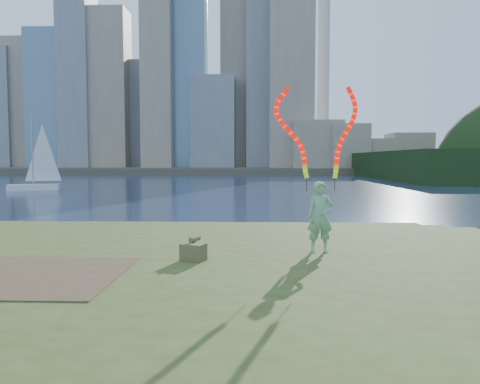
{
  "coord_description": "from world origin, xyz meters",
  "views": [
    {
      "loc": [
        1.78,
        -11.19,
        2.85
      ],
      "look_at": [
        1.39,
        1.0,
        2.0
      ],
      "focal_mm": 35.0,
      "sensor_mm": 36.0,
      "label": 1
    }
  ],
  "objects": [
    {
      "name": "dirt_patch",
      "position": [
        -2.2,
        -3.2,
        0.81
      ],
      "size": [
        3.2,
        3.0,
        0.02
      ],
      "primitive_type": "cube",
      "color": "#47331E",
      "rests_on": "grassy_knoll"
    },
    {
      "name": "woman_with_ribbons",
      "position": [
        3.22,
        -0.89,
        2.22
      ],
      "size": [
        2.03,
        0.4,
        3.96
      ],
      "rotation": [
        0.0,
        0.0,
        0.04
      ],
      "color": "#14711F",
      "rests_on": "grassy_knoll"
    },
    {
      "name": "ground",
      "position": [
        0.0,
        0.0,
        0.0
      ],
      "size": [
        320.0,
        320.0,
        0.0
      ],
      "primitive_type": "plane",
      "color": "#192640",
      "rests_on": "ground"
    },
    {
      "name": "canvas_bag",
      "position": [
        0.53,
        -1.84,
        0.99
      ],
      "size": [
        0.57,
        0.64,
        0.46
      ],
      "rotation": [
        0.0,
        0.0,
        -0.4
      ],
      "color": "#4D522D",
      "rests_on": "grassy_knoll"
    },
    {
      "name": "far_shore",
      "position": [
        0.0,
        95.0,
        0.6
      ],
      "size": [
        320.0,
        40.0,
        1.2
      ],
      "primitive_type": "cube",
      "color": "#494435",
      "rests_on": "ground"
    },
    {
      "name": "observation_tower",
      "position": [
        18.0,
        102.0,
        39.11
      ],
      "size": [
        10.0,
        10.0,
        58.0
      ],
      "color": "silver",
      "rests_on": "far_shore"
    },
    {
      "name": "grassy_knoll",
      "position": [
        0.0,
        -2.3,
        0.34
      ],
      "size": [
        20.0,
        18.0,
        0.8
      ],
      "color": "#384819",
      "rests_on": "ground"
    },
    {
      "name": "sailboat",
      "position": [
        -18.31,
        31.04,
        1.21
      ],
      "size": [
        4.65,
        2.55,
        7.02
      ],
      "rotation": [
        0.0,
        0.0,
        0.28
      ],
      "color": "white",
      "rests_on": "ground"
    }
  ]
}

